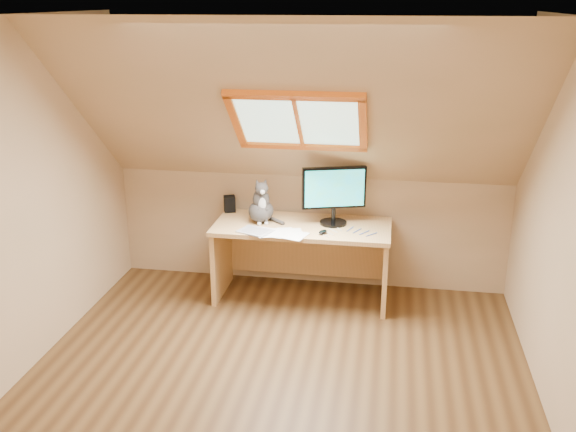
# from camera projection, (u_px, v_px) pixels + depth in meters

# --- Properties ---
(ground) EXTENTS (3.50, 3.50, 0.00)m
(ground) POSITION_uv_depth(u_px,v_px,m) (274.00, 386.00, 4.34)
(ground) COLOR brown
(ground) RESTS_ON ground
(room_shell) EXTENTS (3.52, 3.52, 2.41)m
(room_shell) POSITION_uv_depth(u_px,v_px,m) (270.00, 188.00, 3.79)
(room_shell) COLOR tan
(room_shell) RESTS_ON ground
(desk) EXTENTS (1.49, 0.65, 0.68)m
(desk) POSITION_uv_depth(u_px,v_px,m) (303.00, 246.00, 5.54)
(desk) COLOR tan
(desk) RESTS_ON ground
(monitor) EXTENTS (0.53, 0.23, 0.50)m
(monitor) POSITION_uv_depth(u_px,v_px,m) (334.00, 192.00, 5.34)
(monitor) COLOR black
(monitor) RESTS_ON desk
(cat) EXTENTS (0.29, 0.31, 0.39)m
(cat) POSITION_uv_depth(u_px,v_px,m) (261.00, 206.00, 5.45)
(cat) COLOR #443F3C
(cat) RESTS_ON desk
(desk_speaker) EXTENTS (0.13, 0.13, 0.14)m
(desk_speaker) POSITION_uv_depth(u_px,v_px,m) (230.00, 204.00, 5.73)
(desk_speaker) COLOR black
(desk_speaker) RESTS_ON desk
(graphics_tablet) EXTENTS (0.32, 0.28, 0.01)m
(graphics_tablet) POSITION_uv_depth(u_px,v_px,m) (255.00, 231.00, 5.24)
(graphics_tablet) COLOR #B2B2B7
(graphics_tablet) RESTS_ON desk
(mouse) EXTENTS (0.09, 0.11, 0.03)m
(mouse) POSITION_uv_depth(u_px,v_px,m) (323.00, 232.00, 5.20)
(mouse) COLOR black
(mouse) RESTS_ON desk
(papers) EXTENTS (0.35, 0.30, 0.01)m
(papers) POSITION_uv_depth(u_px,v_px,m) (278.00, 234.00, 5.20)
(papers) COLOR white
(papers) RESTS_ON desk
(cables) EXTENTS (0.51, 0.26, 0.01)m
(cables) POSITION_uv_depth(u_px,v_px,m) (349.00, 232.00, 5.24)
(cables) COLOR silver
(cables) RESTS_ON desk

